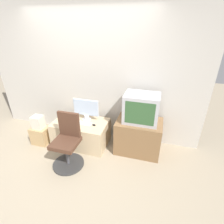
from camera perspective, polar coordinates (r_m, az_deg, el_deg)
The scene contains 11 objects.
ground_plane at distance 3.15m, azimuth -15.59°, elevation -18.86°, with size 12.00×12.00×0.00m, color tan.
wall_back at distance 3.51m, azimuth -7.28°, elevation 11.85°, with size 4.40×0.05×2.60m.
desk at distance 3.57m, azimuth -9.99°, elevation -6.68°, with size 1.04×0.64×0.50m.
side_stand at distance 3.34m, azimuth 8.56°, elevation -7.80°, with size 0.82×0.55×0.64m.
main_monitor at distance 3.40m, azimuth -8.49°, elevation 0.81°, with size 0.52×0.17×0.43m.
keyboard at distance 3.38m, azimuth -9.29°, elevation -3.63°, with size 0.31×0.12×0.01m.
mouse at distance 3.28m, azimuth -5.91°, elevation -4.22°, with size 0.07×0.03×0.03m.
crt_tv at distance 3.06m, azimuth 9.55°, elevation 1.23°, with size 0.60×0.44×0.51m.
office_chair at distance 3.06m, azimuth -14.34°, elevation -10.29°, with size 0.54×0.54×0.94m.
cardboard_box_lower at distance 3.86m, azimuth -22.22°, elevation -6.99°, with size 0.33×0.27×0.36m.
cardboard_box_upper at distance 3.71m, azimuth -23.04°, elevation -3.05°, with size 0.20×0.19×0.25m.
Camera 1 is at (1.35, -1.78, 2.22)m, focal length 28.00 mm.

